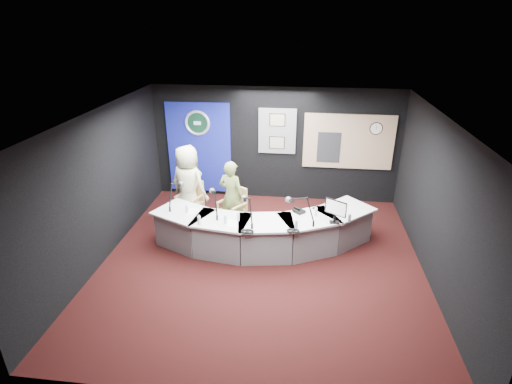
# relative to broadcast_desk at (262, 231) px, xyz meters

# --- Properties ---
(ground) EXTENTS (6.00, 6.00, 0.00)m
(ground) POSITION_rel_broadcast_desk_xyz_m (0.05, -0.55, -0.38)
(ground) COLOR black
(ground) RESTS_ON ground
(ceiling) EXTENTS (6.00, 6.00, 0.02)m
(ceiling) POSITION_rel_broadcast_desk_xyz_m (0.05, -0.55, 2.42)
(ceiling) COLOR silver
(ceiling) RESTS_ON ground
(wall_back) EXTENTS (6.00, 0.02, 2.80)m
(wall_back) POSITION_rel_broadcast_desk_xyz_m (0.05, 2.45, 1.02)
(wall_back) COLOR black
(wall_back) RESTS_ON ground
(wall_front) EXTENTS (6.00, 0.02, 2.80)m
(wall_front) POSITION_rel_broadcast_desk_xyz_m (0.05, -3.55, 1.02)
(wall_front) COLOR black
(wall_front) RESTS_ON ground
(wall_left) EXTENTS (0.02, 6.00, 2.80)m
(wall_left) POSITION_rel_broadcast_desk_xyz_m (-2.95, -0.55, 1.02)
(wall_left) COLOR black
(wall_left) RESTS_ON ground
(wall_right) EXTENTS (0.02, 6.00, 2.80)m
(wall_right) POSITION_rel_broadcast_desk_xyz_m (3.05, -0.55, 1.02)
(wall_right) COLOR black
(wall_right) RESTS_ON ground
(broadcast_desk) EXTENTS (4.50, 1.90, 0.75)m
(broadcast_desk) POSITION_rel_broadcast_desk_xyz_m (0.00, 0.00, 0.00)
(broadcast_desk) COLOR #BABCBF
(broadcast_desk) RESTS_ON ground
(backdrop_panel) EXTENTS (1.60, 0.05, 2.30)m
(backdrop_panel) POSITION_rel_broadcast_desk_xyz_m (-1.85, 2.42, 0.88)
(backdrop_panel) COLOR navy
(backdrop_panel) RESTS_ON wall_back
(agency_seal) EXTENTS (0.63, 0.07, 0.63)m
(agency_seal) POSITION_rel_broadcast_desk_xyz_m (-1.85, 2.38, 1.52)
(agency_seal) COLOR silver
(agency_seal) RESTS_ON backdrop_panel
(seal_center) EXTENTS (0.48, 0.01, 0.48)m
(seal_center) POSITION_rel_broadcast_desk_xyz_m (-1.85, 2.38, 1.52)
(seal_center) COLOR black
(seal_center) RESTS_ON backdrop_panel
(pinboard) EXTENTS (0.90, 0.04, 1.10)m
(pinboard) POSITION_rel_broadcast_desk_xyz_m (0.10, 2.42, 1.38)
(pinboard) COLOR slate
(pinboard) RESTS_ON wall_back
(framed_photo_upper) EXTENTS (0.34, 0.02, 0.27)m
(framed_photo_upper) POSITION_rel_broadcast_desk_xyz_m (0.10, 2.39, 1.65)
(framed_photo_upper) COLOR gray
(framed_photo_upper) RESTS_ON pinboard
(framed_photo_lower) EXTENTS (0.34, 0.02, 0.27)m
(framed_photo_lower) POSITION_rel_broadcast_desk_xyz_m (0.10, 2.39, 1.09)
(framed_photo_lower) COLOR gray
(framed_photo_lower) RESTS_ON pinboard
(booth_window_frame) EXTENTS (2.12, 0.06, 1.32)m
(booth_window_frame) POSITION_rel_broadcast_desk_xyz_m (1.80, 2.42, 1.18)
(booth_window_frame) COLOR tan
(booth_window_frame) RESTS_ON wall_back
(booth_glow) EXTENTS (2.00, 0.02, 1.20)m
(booth_glow) POSITION_rel_broadcast_desk_xyz_m (1.80, 2.41, 1.18)
(booth_glow) COLOR beige
(booth_glow) RESTS_ON booth_window_frame
(equipment_rack) EXTENTS (0.55, 0.02, 0.75)m
(equipment_rack) POSITION_rel_broadcast_desk_xyz_m (1.35, 2.39, 1.03)
(equipment_rack) COLOR black
(equipment_rack) RESTS_ON booth_window_frame
(wall_clock) EXTENTS (0.28, 0.01, 0.28)m
(wall_clock) POSITION_rel_broadcast_desk_xyz_m (2.40, 2.39, 1.52)
(wall_clock) COLOR white
(wall_clock) RESTS_ON booth_window_frame
(armchair_left) EXTENTS (0.64, 0.64, 0.87)m
(armchair_left) POSITION_rel_broadcast_desk_xyz_m (-1.72, 0.88, 0.06)
(armchair_left) COLOR tan
(armchair_left) RESTS_ON ground
(armchair_right) EXTENTS (0.76, 0.76, 0.97)m
(armchair_right) POSITION_rel_broadcast_desk_xyz_m (-0.72, 0.65, 0.11)
(armchair_right) COLOR tan
(armchair_right) RESTS_ON ground
(draped_jacket) EXTENTS (0.50, 0.27, 0.70)m
(draped_jacket) POSITION_rel_broadcast_desk_xyz_m (-1.84, 1.12, 0.24)
(draped_jacket) COLOR #6B655A
(draped_jacket) RESTS_ON armchair_left
(person_man) EXTENTS (1.03, 0.85, 1.80)m
(person_man) POSITION_rel_broadcast_desk_xyz_m (-1.72, 0.88, 0.52)
(person_man) COLOR beige
(person_man) RESTS_ON ground
(person_woman) EXTENTS (0.67, 0.56, 1.58)m
(person_woman) POSITION_rel_broadcast_desk_xyz_m (-0.72, 0.65, 0.42)
(person_woman) COLOR olive
(person_woman) RESTS_ON ground
(computer_monitor) EXTENTS (0.39, 0.27, 0.31)m
(computer_monitor) POSITION_rel_broadcast_desk_xyz_m (1.39, -0.19, 0.70)
(computer_monitor) COLOR black
(computer_monitor) RESTS_ON broadcast_desk
(desk_phone) EXTENTS (0.27, 0.27, 0.05)m
(desk_phone) POSITION_rel_broadcast_desk_xyz_m (0.72, 0.16, 0.40)
(desk_phone) COLOR black
(desk_phone) RESTS_ON broadcast_desk
(headphones_near) EXTENTS (0.20, 0.20, 0.03)m
(headphones_near) POSITION_rel_broadcast_desk_xyz_m (0.63, -0.63, 0.39)
(headphones_near) COLOR black
(headphones_near) RESTS_ON broadcast_desk
(headphones_far) EXTENTS (0.24, 0.24, 0.04)m
(headphones_far) POSITION_rel_broadcast_desk_xyz_m (-0.18, -0.75, 0.39)
(headphones_far) COLOR black
(headphones_far) RESTS_ON broadcast_desk
(paper_stack) EXTENTS (0.25, 0.32, 0.00)m
(paper_stack) POSITION_rel_broadcast_desk_xyz_m (-1.42, -0.07, 0.38)
(paper_stack) COLOR white
(paper_stack) RESTS_ON broadcast_desk
(notepad) EXTENTS (0.25, 0.33, 0.00)m
(notepad) POSITION_rel_broadcast_desk_xyz_m (-0.51, -0.46, 0.38)
(notepad) COLOR white
(notepad) RESTS_ON broadcast_desk
(boom_mic_a) EXTENTS (0.18, 0.74, 0.60)m
(boom_mic_a) POSITION_rel_broadcast_desk_xyz_m (-1.79, 0.19, 0.68)
(boom_mic_a) COLOR black
(boom_mic_a) RESTS_ON broadcast_desk
(boom_mic_b) EXTENTS (0.33, 0.70, 0.60)m
(boom_mic_b) POSITION_rel_broadcast_desk_xyz_m (-0.93, -0.07, 0.68)
(boom_mic_b) COLOR black
(boom_mic_b) RESTS_ON broadcast_desk
(boom_mic_c) EXTENTS (0.35, 0.70, 0.60)m
(boom_mic_c) POSITION_rel_broadcast_desk_xyz_m (-0.24, -0.31, 0.68)
(boom_mic_c) COLOR black
(boom_mic_c) RESTS_ON broadcast_desk
(boom_mic_d) EXTENTS (0.61, 0.50, 0.60)m
(boom_mic_d) POSITION_rel_broadcast_desk_xyz_m (0.75, -0.20, 0.68)
(boom_mic_d) COLOR black
(boom_mic_d) RESTS_ON broadcast_desk
(water_bottles) EXTENTS (3.20, 0.66, 0.18)m
(water_bottles) POSITION_rel_broadcast_desk_xyz_m (0.10, -0.26, 0.46)
(water_bottles) COLOR silver
(water_bottles) RESTS_ON broadcast_desk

